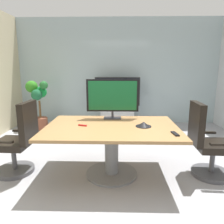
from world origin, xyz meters
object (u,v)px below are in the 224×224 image
object	(u,v)px
office_chair_left	(19,144)
office_chair_right	(207,146)
conference_phone	(144,124)
wall_display_unit	(117,109)
tv_monitor	(113,97)
potted_plant	(38,101)
remote_control	(175,134)
conference_table	(112,138)

from	to	relation	value
office_chair_left	office_chair_right	distance (m)	2.76
office_chair_right	conference_phone	xyz separation A→B (m)	(-0.93, -0.03, 0.32)
office_chair_left	wall_display_unit	bearing A→B (deg)	153.94
wall_display_unit	conference_phone	world-z (taller)	wall_display_unit
tv_monitor	conference_phone	xyz separation A→B (m)	(0.45, -0.48, -0.33)
tv_monitor	office_chair_left	bearing A→B (deg)	-162.46
potted_plant	remote_control	distance (m)	3.83
conference_phone	remote_control	distance (m)	0.49
conference_table	conference_phone	xyz separation A→B (m)	(0.45, -0.02, 0.22)
wall_display_unit	conference_phone	distance (m)	2.82
remote_control	potted_plant	bearing A→B (deg)	127.45
office_chair_right	tv_monitor	distance (m)	1.59
wall_display_unit	office_chair_right	bearing A→B (deg)	-64.60
conference_table	tv_monitor	distance (m)	0.71
conference_phone	tv_monitor	bearing A→B (deg)	133.20
office_chair_right	conference_phone	size ratio (longest dim) A/B	4.95
office_chair_left	potted_plant	bearing A→B (deg)	-164.62
conference_phone	remote_control	xyz separation A→B (m)	(0.35, -0.34, -0.02)
conference_table	tv_monitor	xyz separation A→B (m)	(0.00, 0.46, 0.54)
office_chair_right	conference_table	bearing A→B (deg)	92.74
office_chair_right	potted_plant	size ratio (longest dim) A/B	0.88
office_chair_left	potted_plant	distance (m)	2.38
conference_table	remote_control	bearing A→B (deg)	-24.37
conference_phone	office_chair_right	bearing A→B (deg)	1.87
potted_plant	conference_phone	world-z (taller)	potted_plant
conference_table	office_chair_right	xyz separation A→B (m)	(1.38, 0.01, -0.11)
tv_monitor	wall_display_unit	size ratio (longest dim) A/B	0.64
conference_phone	conference_table	bearing A→B (deg)	177.45
remote_control	office_chair_right	bearing A→B (deg)	25.03
office_chair_left	office_chair_right	size ratio (longest dim) A/B	1.00
wall_display_unit	potted_plant	bearing A→B (deg)	-167.76
tv_monitor	remote_control	size ratio (longest dim) A/B	4.94
office_chair_right	tv_monitor	size ratio (longest dim) A/B	1.30
office_chair_right	tv_monitor	xyz separation A→B (m)	(-1.38, 0.45, 0.65)
remote_control	wall_display_unit	bearing A→B (deg)	95.07
potted_plant	conference_phone	distance (m)	3.33
office_chair_left	conference_phone	xyz separation A→B (m)	(1.83, -0.04, 0.32)
conference_table	conference_phone	distance (m)	0.50
tv_monitor	conference_table	bearing A→B (deg)	-90.35
office_chair_right	remote_control	distance (m)	0.75
conference_table	wall_display_unit	world-z (taller)	wall_display_unit
office_chair_left	potted_plant	xyz separation A→B (m)	(-0.54, 2.29, 0.29)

